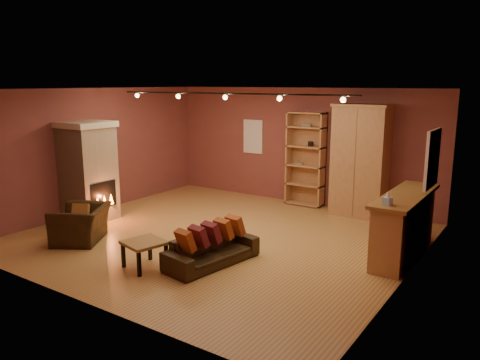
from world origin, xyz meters
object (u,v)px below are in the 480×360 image
Objects in this scene: loveseat at (212,244)px; coffee_table at (144,245)px; bookcase at (307,158)px; bar_counter at (404,225)px; armoire at (360,161)px; fireplace at (88,171)px; armchair at (81,218)px.

loveseat reaches higher than coffee_table.
bookcase is 0.98× the size of bar_counter.
fireplace is at bearing -143.12° from armoire.
bar_counter is 3.20× the size of coffee_table.
loveseat is 2.74m from armchair.
bookcase is 3.70m from bar_counter.
bookcase is 1.40m from armoire.
armoire is (1.38, -0.20, 0.10)m from bookcase.
armchair is (1.05, -1.05, -0.61)m from fireplace.
bar_counter is at bearing -37.16° from bookcase.
coffee_table is (2.96, -1.32, -0.68)m from fireplace.
bar_counter reaches higher than armchair.
bookcase reaches higher than fireplace.
armoire is (4.71, 3.54, 0.18)m from fireplace.
bookcase is 0.91× the size of armoire.
coffee_table is (-0.37, -5.05, -0.76)m from bookcase.
bookcase reaches higher than loveseat.
bar_counter reaches higher than loveseat.
bar_counter is at bearing -40.04° from loveseat.
fireplace reaches higher than bar_counter.
bookcase is at bearing 142.84° from bar_counter.
armchair is at bearing 171.98° from coffee_table.
coffee_table is at bearing 50.12° from armchair.
bookcase reaches higher than coffee_table.
loveseat is at bearing 42.89° from coffee_table.
bookcase reaches higher than armchair.
bar_counter is 1.88× the size of armchair.
fireplace is 0.86× the size of armoire.
coffee_table is (-3.28, -2.84, -0.17)m from bar_counter.
coffee_table is at bearing -139.13° from bar_counter.
armoire is at bearing 36.88° from fireplace.
bar_counter is at bearing 40.87° from coffee_table.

